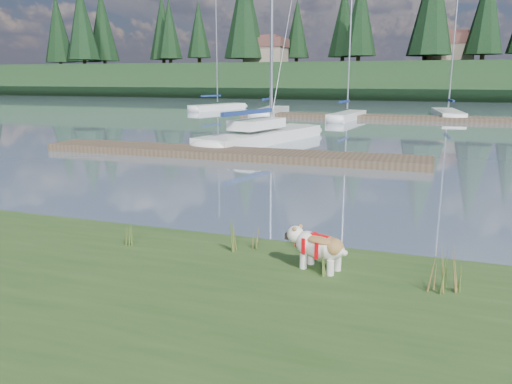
% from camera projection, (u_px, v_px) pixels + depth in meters
% --- Properties ---
extents(ground, '(200.00, 200.00, 0.00)m').
position_uv_depth(ground, '(378.00, 119.00, 38.30)').
color(ground, slate).
rests_on(ground, ground).
extents(bank, '(60.00, 9.00, 0.35)m').
position_uv_depth(bank, '(26.00, 375.00, 5.11)').
color(bank, '#2F4A1E').
rests_on(bank, ground).
extents(ridge, '(200.00, 20.00, 5.00)m').
position_uv_depth(ridge, '(407.00, 81.00, 77.33)').
color(ridge, black).
rests_on(ridge, ground).
extents(bulldog, '(1.01, 0.59, 0.60)m').
position_uv_depth(bulldog, '(319.00, 245.00, 7.39)').
color(bulldog, silver).
rests_on(bulldog, bank).
extents(sailboat_main, '(4.39, 9.91, 13.93)m').
position_uv_depth(sailboat_main, '(270.00, 133.00, 25.14)').
color(sailboat_main, white).
rests_on(sailboat_main, ground).
extents(dock_near, '(16.00, 2.00, 0.30)m').
position_uv_depth(dock_near, '(225.00, 153.00, 20.20)').
color(dock_near, '#4C3D2C').
rests_on(dock_near, ground).
extents(dock_far, '(26.00, 2.20, 0.30)m').
position_uv_depth(dock_far, '(405.00, 118.00, 37.63)').
color(dock_far, '#4C3D2C').
rests_on(dock_far, ground).
extents(sailboat_bg_0, '(3.97, 7.60, 11.00)m').
position_uv_depth(sailboat_bg_0, '(222.00, 106.00, 49.22)').
color(sailboat_bg_0, white).
rests_on(sailboat_bg_0, ground).
extents(sailboat_bg_1, '(2.60, 9.21, 13.43)m').
position_uv_depth(sailboat_bg_1, '(272.00, 111.00, 43.07)').
color(sailboat_bg_1, white).
rests_on(sailboat_bg_1, ground).
extents(sailboat_bg_2, '(2.21, 7.10, 10.60)m').
position_uv_depth(sailboat_bg_2, '(349.00, 115.00, 38.20)').
color(sailboat_bg_2, white).
rests_on(sailboat_bg_2, ground).
extents(sailboat_bg_3, '(2.58, 8.71, 12.54)m').
position_uv_depth(sailboat_bg_3, '(446.00, 113.00, 40.43)').
color(sailboat_bg_3, white).
rests_on(sailboat_bg_3, ground).
extents(weed_0, '(0.17, 0.14, 0.67)m').
position_uv_depth(weed_0, '(232.00, 234.00, 8.23)').
color(weed_0, '#475B23').
rests_on(weed_0, bank).
extents(weed_1, '(0.17, 0.14, 0.42)m').
position_uv_depth(weed_1, '(253.00, 238.00, 8.35)').
color(weed_1, '#475B23').
rests_on(weed_1, bank).
extents(weed_2, '(0.17, 0.14, 0.74)m').
position_uv_depth(weed_2, '(437.00, 270.00, 6.61)').
color(weed_2, '#475B23').
rests_on(weed_2, bank).
extents(weed_3, '(0.17, 0.14, 0.52)m').
position_uv_depth(weed_3, '(130.00, 232.00, 8.52)').
color(weed_3, '#475B23').
rests_on(weed_3, bank).
extents(weed_4, '(0.17, 0.14, 0.49)m').
position_uv_depth(weed_4, '(323.00, 261.00, 7.21)').
color(weed_4, '#475B23').
rests_on(weed_4, bank).
extents(weed_5, '(0.17, 0.14, 0.64)m').
position_uv_depth(weed_5, '(454.00, 272.00, 6.66)').
color(weed_5, '#475B23').
rests_on(weed_5, bank).
extents(mud_lip, '(60.00, 0.50, 0.14)m').
position_uv_depth(mud_lip, '(206.00, 249.00, 9.19)').
color(mud_lip, '#33281C').
rests_on(mud_lip, ground).
extents(conifer_0, '(5.72, 5.72, 14.15)m').
position_uv_depth(conifer_0, '(82.00, 21.00, 87.04)').
color(conifer_0, '#382619').
rests_on(conifer_0, ridge).
extents(conifer_1, '(4.40, 4.40, 11.30)m').
position_uv_depth(conifer_1, '(169.00, 29.00, 86.25)').
color(conifer_1, '#382619').
rests_on(conifer_1, ridge).
extents(conifer_2, '(6.60, 6.60, 16.05)m').
position_uv_depth(conifer_2, '(244.00, 9.00, 78.20)').
color(conifer_2, '#382619').
rests_on(conifer_2, ridge).
extents(conifer_3, '(4.84, 4.84, 12.25)m').
position_uv_depth(conifer_3, '(344.00, 20.00, 77.52)').
color(conifer_3, '#382619').
rests_on(conifer_3, ridge).
extents(conifer_4, '(6.16, 6.16, 15.10)m').
position_uv_depth(conifer_4, '(433.00, 2.00, 67.55)').
color(conifer_4, '#382619').
rests_on(conifer_4, ridge).
extents(house_0, '(6.30, 5.30, 4.65)m').
position_uv_depth(house_0, '(266.00, 51.00, 80.49)').
color(house_0, gray).
rests_on(house_0, ridge).
extents(house_1, '(6.30, 5.30, 4.65)m').
position_uv_depth(house_1, '(451.00, 48.00, 72.50)').
color(house_1, gray).
rests_on(house_1, ridge).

